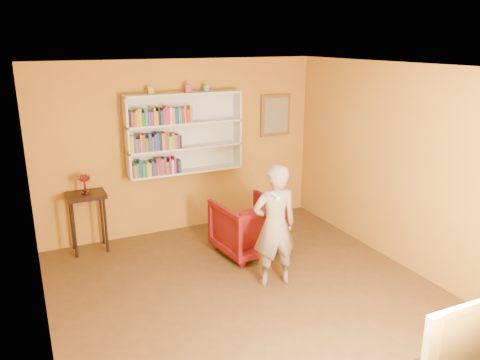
# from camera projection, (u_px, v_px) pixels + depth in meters

# --- Properties ---
(room_shell) EXTENTS (5.30, 5.80, 2.88)m
(room_shell) POSITION_uv_depth(u_px,v_px,m) (255.00, 221.00, 5.27)
(room_shell) COLOR #422C15
(room_shell) RESTS_ON ground
(bookshelf) EXTENTS (1.80, 0.29, 1.23)m
(bookshelf) POSITION_uv_depth(u_px,v_px,m) (184.00, 133.00, 7.19)
(bookshelf) COLOR silver
(bookshelf) RESTS_ON room_shell
(books_row_lower) EXTENTS (0.75, 0.18, 0.26)m
(books_row_lower) POSITION_uv_depth(u_px,v_px,m) (156.00, 167.00, 7.03)
(books_row_lower) COLOR #5F2267
(books_row_lower) RESTS_ON bookshelf
(books_row_middle) EXTENTS (0.77, 0.19, 0.27)m
(books_row_middle) POSITION_uv_depth(u_px,v_px,m) (154.00, 142.00, 6.92)
(books_row_middle) COLOR gold
(books_row_middle) RESTS_ON bookshelf
(books_row_upper) EXTENTS (0.95, 0.19, 0.27)m
(books_row_upper) POSITION_uv_depth(u_px,v_px,m) (160.00, 117.00, 6.85)
(books_row_upper) COLOR black
(books_row_upper) RESTS_ON bookshelf
(ornament_left) EXTENTS (0.08, 0.08, 0.10)m
(ornament_left) POSITION_uv_depth(u_px,v_px,m) (150.00, 91.00, 6.74)
(ornament_left) COLOR olive
(ornament_left) RESTS_ON bookshelf
(ornament_centre) EXTENTS (0.09, 0.09, 0.12)m
(ornament_centre) POSITION_uv_depth(u_px,v_px,m) (188.00, 88.00, 6.97)
(ornament_centre) COLOR #9F3545
(ornament_centre) RESTS_ON bookshelf
(ornament_right) EXTENTS (0.07, 0.07, 0.10)m
(ornament_right) POSITION_uv_depth(u_px,v_px,m) (206.00, 88.00, 7.09)
(ornament_right) COLOR slate
(ornament_right) RESTS_ON bookshelf
(framed_painting) EXTENTS (0.55, 0.05, 0.70)m
(framed_painting) POSITION_uv_depth(u_px,v_px,m) (275.00, 115.00, 7.87)
(framed_painting) COLOR brown
(framed_painting) RESTS_ON room_shell
(console_table) EXTENTS (0.54, 0.41, 0.88)m
(console_table) POSITION_uv_depth(u_px,v_px,m) (87.00, 204.00, 6.67)
(console_table) COLOR black
(console_table) RESTS_ON ground
(ruby_lustre) EXTENTS (0.17, 0.17, 0.28)m
(ruby_lustre) POSITION_uv_depth(u_px,v_px,m) (84.00, 180.00, 6.56)
(ruby_lustre) COLOR maroon
(ruby_lustre) RESTS_ON console_table
(armchair) EXTENTS (0.95, 0.97, 0.80)m
(armchair) POSITION_uv_depth(u_px,v_px,m) (248.00, 226.00, 6.71)
(armchair) COLOR #4A050A
(armchair) RESTS_ON ground
(person) EXTENTS (0.61, 0.44, 1.56)m
(person) POSITION_uv_depth(u_px,v_px,m) (275.00, 226.00, 5.74)
(person) COLOR #726354
(person) RESTS_ON ground
(game_remote) EXTENTS (0.04, 0.15, 0.04)m
(game_remote) POSITION_uv_depth(u_px,v_px,m) (275.00, 197.00, 5.23)
(game_remote) COLOR white
(game_remote) RESTS_ON person
(television) EXTENTS (1.12, 0.17, 0.64)m
(television) POSITION_uv_depth(u_px,v_px,m) (467.00, 329.00, 3.70)
(television) COLOR black
(television) RESTS_ON tv_cabinet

